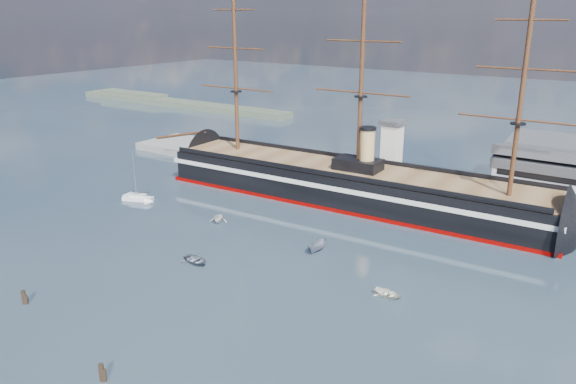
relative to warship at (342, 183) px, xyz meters
The scene contains 12 objects.
ground 20.58m from the warship, 82.39° to the right, with size 600.00×600.00×0.00m, color #1E3042.
quay 20.81m from the warship, 51.62° to the left, with size 180.00×18.00×2.00m, color slate.
quay_tower 15.29m from the warship, 66.43° to the left, with size 5.00×5.00×15.00m.
shoreline 155.82m from the warship, 151.22° to the left, with size 120.00×10.00×4.00m.
warship is the anchor object (origin of this frame).
sailboat 46.38m from the warship, 145.07° to the right, with size 7.21×4.50×11.12m.
motorboat_b 43.81m from the warship, 95.34° to the right, with size 3.37×1.35×1.57m, color slate.
motorboat_c 29.81m from the warship, 69.16° to the right, with size 5.98×2.19×2.39m, color slate.
motorboat_d 30.09m from the warship, 117.63° to the right, with size 6.63×2.87×2.43m, color silver.
motorboat_e 45.51m from the warship, 52.01° to the right, with size 2.85×1.14×1.33m, color silver.
piling_near_left 69.69m from the warship, 102.46° to the right, with size 0.64×0.64×2.85m, color black.
piling_near_mid 73.77m from the warship, 82.77° to the right, with size 0.64×0.64×2.92m, color black.
Camera 1 is at (55.67, -46.35, 40.80)m, focal length 35.00 mm.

